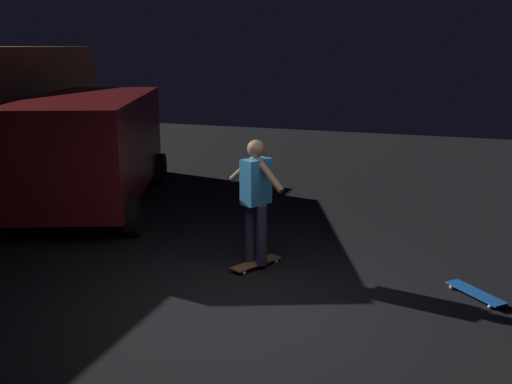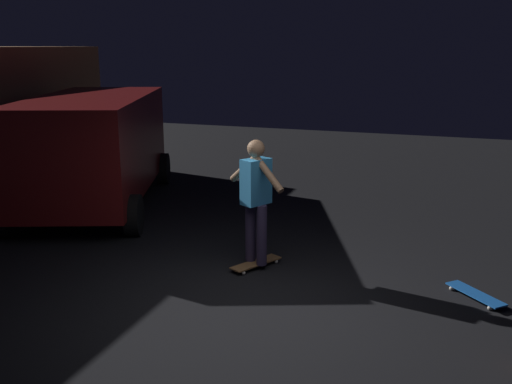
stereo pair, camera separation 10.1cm
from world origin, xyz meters
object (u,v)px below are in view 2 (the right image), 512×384
skateboard_ridden (256,263)px  skateboard_spare (475,294)px  parked_van (94,144)px  skater (256,193)px

skateboard_ridden → skateboard_spare: size_ratio=1.13×
parked_van → skateboard_ridden: parked_van is taller
skateboard_ridden → skateboard_spare: (-0.07, -2.78, 0.00)m
parked_van → skateboard_ridden: 4.40m
parked_van → skateboard_ridden: size_ratio=6.35×
skateboard_ridden → skateboard_spare: bearing=-91.4°
skateboard_ridden → skater: bearing=14.0°
skateboard_ridden → skateboard_spare: same height
skateboard_spare → skater: 2.95m
parked_van → skateboard_spare: 6.97m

